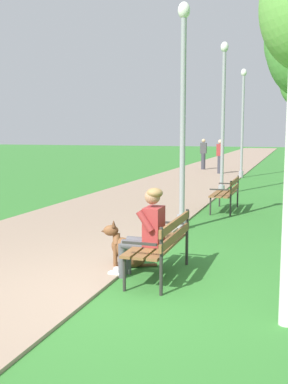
# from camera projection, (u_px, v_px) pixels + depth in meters

# --- Properties ---
(ground_plane) EXTENTS (120.00, 120.00, 0.00)m
(ground_plane) POSITION_uv_depth(u_px,v_px,m) (117.00, 296.00, 5.59)
(ground_plane) COLOR #33752D
(paved_path) EXTENTS (3.94, 60.00, 0.04)m
(paved_path) POSITION_uv_depth(u_px,v_px,m) (225.00, 164.00, 28.86)
(paved_path) COLOR gray
(paved_path) RESTS_ON ground
(park_bench_near) EXTENTS (0.55, 1.50, 0.85)m
(park_bench_near) POSITION_uv_depth(u_px,v_px,m) (163.00, 241.00, 6.24)
(park_bench_near) COLOR brown
(park_bench_near) RESTS_ON ground
(park_bench_mid) EXTENTS (0.55, 1.50, 0.85)m
(park_bench_mid) POSITION_uv_depth(u_px,v_px,m) (227.00, 191.00, 11.52)
(park_bench_mid) COLOR brown
(park_bench_mid) RESTS_ON ground
(person_seated_on_near_bench) EXTENTS (0.74, 0.49, 1.25)m
(person_seated_on_near_bench) POSITION_uv_depth(u_px,v_px,m) (146.00, 229.00, 6.20)
(person_seated_on_near_bench) COLOR #4C4C51
(person_seated_on_near_bench) RESTS_ON ground
(dog_brown) EXTENTS (0.79, 0.46, 0.71)m
(dog_brown) POSITION_uv_depth(u_px,v_px,m) (127.00, 250.00, 6.74)
(dog_brown) COLOR brown
(dog_brown) RESTS_ON ground
(lamp_post_near) EXTENTS (0.24, 0.24, 4.50)m
(lamp_post_near) POSITION_uv_depth(u_px,v_px,m) (183.00, 115.00, 9.13)
(lamp_post_near) COLOR gray
(lamp_post_near) RESTS_ON ground
(lamp_post_mid) EXTENTS (0.24, 0.24, 4.76)m
(lamp_post_mid) POSITION_uv_depth(u_px,v_px,m) (223.00, 117.00, 14.38)
(lamp_post_mid) COLOR gray
(lamp_post_mid) RESTS_ON ground
(lamp_post_far) EXTENTS (0.24, 0.24, 4.69)m
(lamp_post_far) POSITION_uv_depth(u_px,v_px,m) (242.00, 122.00, 19.85)
(lamp_post_far) COLOR gray
(lamp_post_far) RESTS_ON ground
(pedestrian_distant) EXTENTS (0.32, 0.22, 1.65)m
(pedestrian_distant) POSITION_uv_depth(u_px,v_px,m) (220.00, 157.00, 21.66)
(pedestrian_distant) COLOR #383842
(pedestrian_distant) RESTS_ON ground
(pedestrian_further_distant) EXTENTS (0.32, 0.22, 1.65)m
(pedestrian_further_distant) POSITION_uv_depth(u_px,v_px,m) (203.00, 154.00, 24.12)
(pedestrian_further_distant) COLOR #383842
(pedestrian_further_distant) RESTS_ON ground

